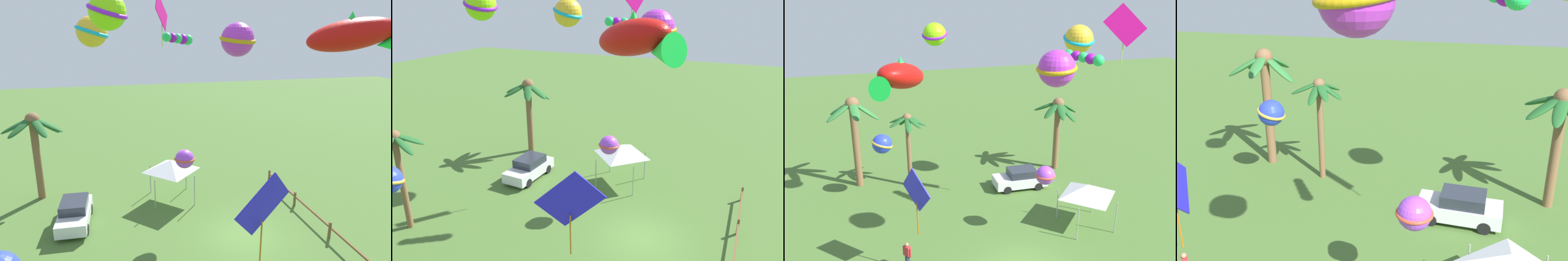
{
  "view_description": "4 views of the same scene",
  "coord_description": "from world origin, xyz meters",
  "views": [
    {
      "loc": [
        -16.16,
        6.71,
        11.13
      ],
      "look_at": [
        -0.84,
        2.96,
        6.63
      ],
      "focal_mm": 31.89,
      "sensor_mm": 36.0,
      "label": 1
    },
    {
      "loc": [
        -16.15,
        -4.27,
        12.11
      ],
      "look_at": [
        0.36,
        3.28,
        5.5
      ],
      "focal_mm": 33.76,
      "sensor_mm": 36.0,
      "label": 2
    },
    {
      "loc": [
        -7.67,
        -16.95,
        14.12
      ],
      "look_at": [
        -1.03,
        4.73,
        6.47
      ],
      "focal_mm": 38.04,
      "sensor_mm": 36.0,
      "label": 3
    },
    {
      "loc": [
        4.08,
        -9.27,
        11.4
      ],
      "look_at": [
        0.78,
        3.53,
        6.41
      ],
      "focal_mm": 40.81,
      "sensor_mm": 36.0,
      "label": 4
    }
  ],
  "objects": [
    {
      "name": "ground_plane",
      "position": [
        0.0,
        0.0,
        0.0
      ],
      "size": [
        120.0,
        120.0,
        0.0
      ],
      "primitive_type": "plane",
      "color": "#476B2D"
    },
    {
      "name": "palm_tree_0",
      "position": [
        7.71,
        11.86,
        4.55
      ],
      "size": [
        3.74,
        3.98,
        6.07
      ],
      "color": "brown",
      "rests_on": "ground"
    },
    {
      "name": "rail_fence",
      "position": [
        0.57,
        -4.63,
        0.6
      ],
      "size": [
        11.71,
        0.12,
        0.95
      ],
      "color": "brown",
      "rests_on": "ground"
    },
    {
      "name": "parked_car_0",
      "position": [
        3.53,
        9.3,
        0.75
      ],
      "size": [
        3.97,
        1.88,
        1.51
      ],
      "color": "silver",
      "rests_on": "ground"
    },
    {
      "name": "festival_tent",
      "position": [
        5.41,
        3.11,
        2.47
      ],
      "size": [
        2.86,
        2.86,
        2.85
      ],
      "color": "#9E9EA3",
      "rests_on": "ground"
    },
    {
      "name": "kite_ball_0",
      "position": [
        -3.14,
        6.66,
        11.8
      ],
      "size": [
        1.91,
        1.9,
        1.31
      ],
      "color": "#8EEE12"
    },
    {
      "name": "kite_diamond_1",
      "position": [
        -5.33,
        1.44,
        4.8
      ],
      "size": [
        1.0,
        2.64,
        3.85
      ],
      "color": "#261CE9"
    },
    {
      "name": "kite_ball_2",
      "position": [
        2.33,
        2.83,
        4.02
      ],
      "size": [
        1.68,
        1.68,
        1.11
      ],
      "color": "#A642E7"
    },
    {
      "name": "kite_fish_3",
      "position": [
        -6.06,
        -1.14,
        11.01
      ],
      "size": [
        2.78,
        3.31,
        1.52
      ],
      "color": "red"
    },
    {
      "name": "kite_tube_4",
      "position": [
        4.25,
        2.71,
        10.73
      ],
      "size": [
        1.55,
        1.98,
        0.74
      ],
      "color": "#23D65C"
    },
    {
      "name": "kite_ball_5",
      "position": [
        1.28,
        0.2,
        10.73
      ],
      "size": [
        2.66,
        2.66,
        1.74
      ],
      "color": "#B82FCD"
    },
    {
      "name": "kite_diamond_6",
      "position": [
        6.94,
        3.28,
        12.28
      ],
      "size": [
        2.17,
        1.11,
        3.34
      ],
      "color": "#E00E88"
    },
    {
      "name": "kite_ball_8",
      "position": [
        6.65,
        7.63,
        11.13
      ],
      "size": [
        2.22,
        2.19,
        1.87
      ],
      "color": "yellow"
    }
  ]
}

